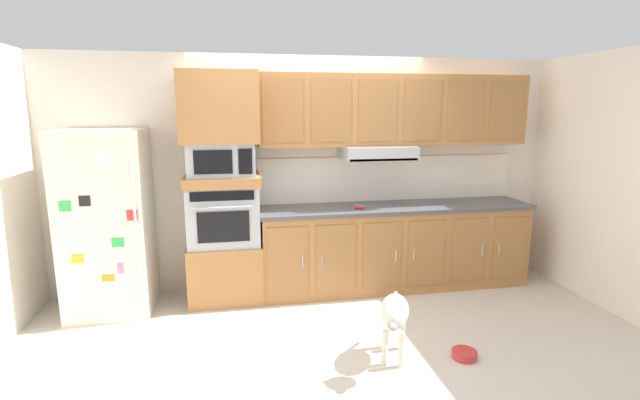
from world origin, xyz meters
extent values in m
plane|color=beige|center=(0.00, 0.00, 0.00)|extent=(9.60, 9.60, 0.00)
cube|color=silver|center=(0.00, 1.11, 1.25)|extent=(6.20, 0.12, 2.50)
cube|color=white|center=(2.80, 0.00, 1.25)|extent=(0.12, 7.10, 2.50)
cube|color=silver|center=(-2.02, 0.68, 0.88)|extent=(0.76, 0.70, 1.76)
cylinder|color=silver|center=(-1.69, 0.31, 0.98)|extent=(0.02, 0.02, 1.10)
cube|color=pink|center=(-1.86, 0.33, 0.53)|extent=(0.05, 0.01, 0.10)
cube|color=red|center=(-1.72, 0.33, 1.02)|extent=(0.09, 0.01, 0.10)
cube|color=black|center=(-2.10, 0.33, 1.16)|extent=(0.09, 0.01, 0.09)
cube|color=orange|center=(-1.97, 0.33, 0.45)|extent=(0.11, 0.01, 0.06)
cube|color=green|center=(-2.26, 0.33, 1.12)|extent=(0.10, 0.01, 0.09)
cube|color=green|center=(-1.86, 0.33, 0.77)|extent=(0.11, 0.01, 0.09)
cube|color=white|center=(-1.91, 0.33, 1.53)|extent=(0.12, 0.01, 0.12)
cube|color=gold|center=(-2.21, 0.33, 0.64)|extent=(0.10, 0.01, 0.08)
cube|color=#A8703D|center=(-0.93, 0.75, 0.30)|extent=(0.74, 0.62, 0.60)
cube|color=#A8AAAF|center=(-0.93, 0.75, 0.90)|extent=(0.70, 0.58, 0.60)
cube|color=black|center=(-0.93, 0.45, 0.84)|extent=(0.49, 0.01, 0.30)
cube|color=black|center=(-0.93, 0.45, 1.14)|extent=(0.59, 0.01, 0.09)
cylinder|color=#A8AAAF|center=(-0.93, 0.43, 1.03)|extent=(0.56, 0.02, 0.02)
cube|color=#A8703D|center=(-0.93, 0.75, 1.25)|extent=(0.74, 0.62, 0.10)
cube|color=#A8AAAF|center=(-0.93, 0.75, 1.46)|extent=(0.64, 0.53, 0.32)
cube|color=black|center=(-1.00, 0.48, 1.46)|extent=(0.35, 0.01, 0.22)
cube|color=black|center=(-0.71, 0.48, 1.46)|extent=(0.13, 0.01, 0.24)
cube|color=#A8703D|center=(-0.93, 0.75, 1.96)|extent=(0.74, 0.62, 0.68)
cube|color=#A8703D|center=(0.90, 0.75, 0.44)|extent=(2.92, 0.60, 0.88)
cube|color=#9A6738|center=(-0.32, 0.44, 0.46)|extent=(0.41, 0.01, 0.70)
cylinder|color=#BCBCC1|center=(-0.17, 0.43, 0.46)|extent=(0.01, 0.01, 0.12)
cube|color=#9A6738|center=(0.17, 0.44, 0.46)|extent=(0.41, 0.01, 0.70)
cylinder|color=#BCBCC1|center=(0.02, 0.43, 0.46)|extent=(0.01, 0.01, 0.12)
cube|color=#9A6738|center=(0.65, 0.44, 0.46)|extent=(0.41, 0.01, 0.70)
cylinder|color=#BCBCC1|center=(0.80, 0.43, 0.46)|extent=(0.01, 0.01, 0.12)
cube|color=#9A6738|center=(1.14, 0.44, 0.46)|extent=(0.41, 0.01, 0.70)
cylinder|color=#BCBCC1|center=(0.99, 0.43, 0.46)|extent=(0.01, 0.01, 0.12)
cube|color=#9A6738|center=(1.63, 0.44, 0.46)|extent=(0.41, 0.01, 0.70)
cylinder|color=#BCBCC1|center=(1.77, 0.43, 0.46)|extent=(0.01, 0.01, 0.12)
cube|color=#9A6738|center=(2.11, 0.44, 0.46)|extent=(0.41, 0.01, 0.70)
cylinder|color=#BCBCC1|center=(1.97, 0.43, 0.46)|extent=(0.01, 0.01, 0.12)
cube|color=#4C4C51|center=(0.90, 0.75, 0.90)|extent=(2.96, 0.64, 0.04)
cube|color=white|center=(0.90, 1.04, 1.17)|extent=(2.96, 0.02, 0.50)
cube|color=#A8703D|center=(0.90, 0.88, 1.93)|extent=(2.92, 0.34, 0.74)
cube|color=#A8AAAF|center=(0.69, 0.81, 1.49)|extent=(0.76, 0.48, 0.14)
cube|color=black|center=(0.69, 0.59, 1.43)|extent=(0.72, 0.04, 0.02)
cube|color=#9A6738|center=(-0.32, 0.70, 1.93)|extent=(0.41, 0.01, 0.63)
cube|color=#9A6738|center=(0.17, 0.70, 1.93)|extent=(0.41, 0.01, 0.63)
cube|color=#9A6738|center=(0.65, 0.70, 1.93)|extent=(0.41, 0.01, 0.63)
cube|color=#9A6738|center=(1.14, 0.70, 1.93)|extent=(0.41, 0.01, 0.63)
cube|color=#9A6738|center=(1.63, 0.70, 1.93)|extent=(0.41, 0.01, 0.63)
cube|color=#9A6738|center=(2.11, 0.70, 1.93)|extent=(0.41, 0.01, 0.63)
cylinder|color=red|center=(0.45, 0.64, 0.93)|extent=(0.10, 0.08, 0.03)
cylinder|color=silver|center=(0.51, 0.73, 0.93)|extent=(0.11, 0.07, 0.01)
ellipsoid|color=beige|center=(0.38, -0.69, 0.40)|extent=(0.36, 0.46, 0.22)
sphere|color=beige|center=(0.28, -0.95, 0.46)|extent=(0.18, 0.18, 0.18)
ellipsoid|color=gray|center=(0.25, -1.03, 0.44)|extent=(0.10, 0.12, 0.06)
cone|color=beige|center=(0.34, -0.96, 0.54)|extent=(0.05, 0.05, 0.06)
cone|color=beige|center=(0.23, -0.92, 0.54)|extent=(0.05, 0.05, 0.06)
cylinder|color=beige|center=(0.48, -0.46, 0.42)|extent=(0.08, 0.13, 0.10)
cylinder|color=beige|center=(0.39, -0.85, 0.14)|extent=(0.05, 0.05, 0.28)
cylinder|color=beige|center=(0.27, -0.80, 0.14)|extent=(0.05, 0.05, 0.28)
cylinder|color=beige|center=(0.49, -0.59, 0.14)|extent=(0.05, 0.05, 0.28)
cylinder|color=beige|center=(0.38, -0.54, 0.14)|extent=(0.05, 0.05, 0.28)
cylinder|color=red|center=(0.93, -0.82, 0.03)|extent=(0.20, 0.20, 0.06)
cylinder|color=brown|center=(0.93, -0.82, 0.04)|extent=(0.15, 0.15, 0.03)
camera|label=1|loc=(-0.81, -3.90, 1.95)|focal=25.90mm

